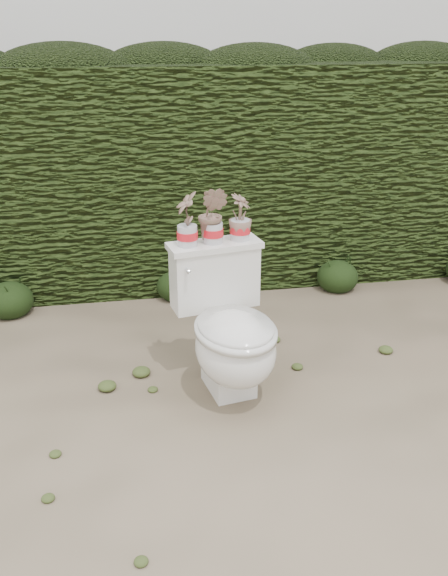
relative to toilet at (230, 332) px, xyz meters
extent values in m
plane|color=gray|center=(-0.20, 0.19, -0.36)|extent=(60.00, 60.00, 0.00)
cube|color=#324517|center=(-0.20, 1.79, 0.44)|extent=(8.00, 1.00, 1.60)
cube|color=silver|center=(0.40, 6.19, 1.64)|extent=(8.00, 3.50, 4.00)
cube|color=silver|center=(0.00, 0.02, -0.26)|extent=(0.27, 0.33, 0.20)
ellipsoid|color=silver|center=(0.01, -0.08, -0.06)|extent=(0.49, 0.57, 0.39)
cube|color=silver|center=(-0.04, 0.24, 0.22)|extent=(0.49, 0.25, 0.34)
cube|color=silver|center=(-0.04, 0.24, 0.40)|extent=(0.52, 0.27, 0.03)
cylinder|color=silver|center=(-0.21, 0.11, 0.32)|extent=(0.03, 0.06, 0.02)
sphere|color=silver|center=(-0.20, 0.08, 0.32)|extent=(0.03, 0.03, 0.03)
imported|color=#257833|center=(-0.19, 0.21, 0.56)|extent=(0.11, 0.15, 0.27)
imported|color=#257833|center=(-0.05, 0.23, 0.57)|extent=(0.21, 0.20, 0.29)
imported|color=#257833|center=(0.10, 0.26, 0.54)|extent=(0.18, 0.18, 0.23)
ellipsoid|color=black|center=(-1.31, 1.21, -0.23)|extent=(0.32, 0.32, 0.26)
ellipsoid|color=black|center=(-0.15, 1.29, -0.23)|extent=(0.30, 0.30, 0.24)
ellipsoid|color=black|center=(1.06, 1.24, -0.23)|extent=(0.31, 0.31, 0.25)
camera|label=1|loc=(-0.53, -2.80, 1.48)|focal=38.00mm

